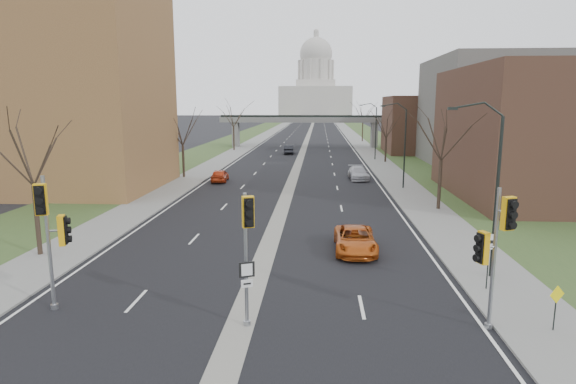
# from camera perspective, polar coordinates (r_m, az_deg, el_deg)

# --- Properties ---
(ground) EXTENTS (700.00, 700.00, 0.00)m
(ground) POSITION_cam_1_polar(r_m,az_deg,el_deg) (20.02, -5.72, -15.39)
(ground) COLOR black
(ground) RESTS_ON ground
(road_surface) EXTENTS (20.00, 600.00, 0.01)m
(road_surface) POSITION_cam_1_polar(r_m,az_deg,el_deg) (168.01, 2.71, 7.44)
(road_surface) COLOR black
(road_surface) RESTS_ON ground
(median_strip) EXTENTS (1.20, 600.00, 0.02)m
(median_strip) POSITION_cam_1_polar(r_m,az_deg,el_deg) (168.01, 2.71, 7.44)
(median_strip) COLOR gray
(median_strip) RESTS_ON ground
(sidewalk_right) EXTENTS (4.00, 600.00, 0.12)m
(sidewalk_right) POSITION_cam_1_polar(r_m,az_deg,el_deg) (168.22, 6.84, 7.40)
(sidewalk_right) COLOR gray
(sidewalk_right) RESTS_ON ground
(sidewalk_left) EXTENTS (4.00, 600.00, 0.12)m
(sidewalk_left) POSITION_cam_1_polar(r_m,az_deg,el_deg) (168.66, -1.40, 7.48)
(sidewalk_left) COLOR gray
(sidewalk_left) RESTS_ON ground
(grass_verge_right) EXTENTS (8.00, 600.00, 0.10)m
(grass_verge_right) POSITION_cam_1_polar(r_m,az_deg,el_deg) (168.64, 8.89, 7.36)
(grass_verge_right) COLOR #304721
(grass_verge_right) RESTS_ON ground
(grass_verge_left) EXTENTS (8.00, 600.00, 0.10)m
(grass_verge_left) POSITION_cam_1_polar(r_m,az_deg,el_deg) (169.30, -3.44, 7.47)
(grass_verge_left) COLOR #304721
(grass_verge_left) RESTS_ON ground
(apartment_building) EXTENTS (25.00, 16.00, 22.00)m
(apartment_building) POSITION_cam_1_polar(r_m,az_deg,el_deg) (55.97, -28.20, 11.57)
(apartment_building) COLOR olive
(apartment_building) RESTS_ON ground
(commercial_block_near) EXTENTS (16.00, 20.00, 12.00)m
(commercial_block_near) POSITION_cam_1_polar(r_m,az_deg,el_deg) (50.38, 28.44, 6.11)
(commercial_block_near) COLOR #4C2F23
(commercial_block_near) RESTS_ON ground
(commercial_block_mid) EXTENTS (18.00, 22.00, 15.00)m
(commercial_block_mid) POSITION_cam_1_polar(r_m,az_deg,el_deg) (74.08, 23.68, 8.63)
(commercial_block_mid) COLOR #63615A
(commercial_block_mid) RESTS_ON ground
(commercial_block_far) EXTENTS (14.00, 14.00, 10.00)m
(commercial_block_far) POSITION_cam_1_polar(r_m,az_deg,el_deg) (89.85, 16.04, 7.66)
(commercial_block_far) COLOR #4C2F23
(commercial_block_far) RESTS_ON ground
(pedestrian_bridge) EXTENTS (34.00, 3.00, 6.45)m
(pedestrian_bridge) POSITION_cam_1_polar(r_m,az_deg,el_deg) (97.88, 1.95, 8.16)
(pedestrian_bridge) COLOR slate
(pedestrian_bridge) RESTS_ON ground
(capitol) EXTENTS (48.00, 42.00, 55.75)m
(capitol) POSITION_cam_1_polar(r_m,az_deg,el_deg) (337.92, 3.30, 12.08)
(capitol) COLOR beige
(capitol) RESTS_ON ground
(streetlight_near) EXTENTS (2.61, 0.20, 8.70)m
(streetlight_near) POSITION_cam_1_polar(r_m,az_deg,el_deg) (25.10, 22.19, 5.67)
(streetlight_near) COLOR black
(streetlight_near) RESTS_ON sidewalk_right
(streetlight_mid) EXTENTS (2.61, 0.20, 8.70)m
(streetlight_mid) POSITION_cam_1_polar(r_m,az_deg,el_deg) (50.41, 12.89, 8.18)
(streetlight_mid) COLOR black
(streetlight_mid) RESTS_ON sidewalk_right
(streetlight_far) EXTENTS (2.61, 0.20, 8.70)m
(streetlight_far) POSITION_cam_1_polar(r_m,az_deg,el_deg) (76.19, 9.82, 8.96)
(streetlight_far) COLOR black
(streetlight_far) RESTS_ON sidewalk_right
(tree_left_a) EXTENTS (7.20, 7.20, 9.40)m
(tree_left_a) POSITION_cam_1_polar(r_m,az_deg,el_deg) (30.44, -28.30, 5.30)
(tree_left_a) COLOR #382B21
(tree_left_a) RESTS_ON sidewalk_left
(tree_left_b) EXTENTS (6.75, 6.75, 8.81)m
(tree_left_b) POSITION_cam_1_polar(r_m,az_deg,el_deg) (58.09, -12.45, 7.74)
(tree_left_b) COLOR #382B21
(tree_left_b) RESTS_ON sidewalk_left
(tree_left_c) EXTENTS (7.65, 7.65, 9.99)m
(tree_left_c) POSITION_cam_1_polar(r_m,az_deg,el_deg) (91.21, -6.50, 9.32)
(tree_left_c) COLOR #382B21
(tree_left_c) RESTS_ON sidewalk_left
(tree_right_a) EXTENTS (7.20, 7.20, 9.40)m
(tree_right_a) POSITION_cam_1_polar(r_m,az_deg,el_deg) (41.03, 17.86, 7.04)
(tree_right_a) COLOR #382B21
(tree_right_a) RESTS_ON sidewalk_right
(tree_right_b) EXTENTS (6.30, 6.30, 8.22)m
(tree_right_b) POSITION_cam_1_polar(r_m,az_deg,el_deg) (73.49, 11.61, 7.97)
(tree_right_b) COLOR #382B21
(tree_right_b) RESTS_ON sidewalk_right
(tree_right_c) EXTENTS (7.65, 7.65, 9.99)m
(tree_right_c) POSITION_cam_1_polar(r_m,az_deg,el_deg) (113.21, 8.89, 9.46)
(tree_right_c) COLOR #382B21
(tree_right_c) RESTS_ON sidewalk_right
(signal_pole_left) EXTENTS (0.97, 1.27, 5.81)m
(signal_pole_left) POSITION_cam_1_polar(r_m,az_deg,el_deg) (22.16, -26.26, -3.43)
(signal_pole_left) COLOR gray
(signal_pole_left) RESTS_ON ground
(signal_pole_median) EXTENTS (0.76, 0.90, 5.37)m
(signal_pole_median) POSITION_cam_1_polar(r_m,az_deg,el_deg) (18.33, -4.85, -5.30)
(signal_pole_median) COLOR gray
(signal_pole_median) RESTS_ON ground
(signal_pole_right) EXTENTS (1.27, 0.94, 5.63)m
(signal_pole_right) POSITION_cam_1_polar(r_m,az_deg,el_deg) (19.64, 23.31, -5.25)
(signal_pole_right) COLOR gray
(signal_pole_right) RESTS_ON ground
(speed_limit_sign) EXTENTS (0.57, 0.07, 2.66)m
(speed_limit_sign) POSITION_cam_1_polar(r_m,az_deg,el_deg) (24.37, 22.72, -6.50)
(speed_limit_sign) COLOR black
(speed_limit_sign) RESTS_ON sidewalk_right
(warning_sign) EXTENTS (0.66, 0.31, 1.81)m
(warning_sign) POSITION_cam_1_polar(r_m,az_deg,el_deg) (21.37, 29.17, -11.24)
(warning_sign) COLOR black
(warning_sign) RESTS_ON sidewalk_right
(car_left_near) EXTENTS (1.98, 4.33, 1.44)m
(car_left_near) POSITION_cam_1_polar(r_m,az_deg,el_deg) (54.98, -8.08, 1.97)
(car_left_near) COLOR #B83615
(car_left_near) RESTS_ON ground
(car_left_far) EXTENTS (1.77, 4.80, 1.57)m
(car_left_far) POSITION_cam_1_polar(r_m,az_deg,el_deg) (85.13, 0.14, 5.09)
(car_left_far) COLOR black
(car_left_far) RESTS_ON ground
(car_right_near) EXTENTS (2.39, 5.19, 1.44)m
(car_right_near) POSITION_cam_1_polar(r_m,az_deg,el_deg) (29.06, 7.97, -5.62)
(car_right_near) COLOR #BA5013
(car_right_near) RESTS_ON ground
(car_right_mid) EXTENTS (2.40, 5.23, 1.48)m
(car_right_mid) POSITION_cam_1_polar(r_m,az_deg,el_deg) (56.61, 8.31, 2.23)
(car_right_mid) COLOR #A3A3AA
(car_right_mid) RESTS_ON ground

